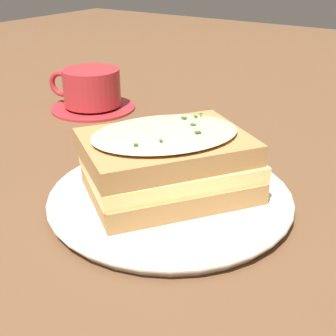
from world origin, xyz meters
TOP-DOWN VIEW (x-y plane):
  - ground_plane at (0.00, 0.00)m, footprint 2.40×2.40m
  - dinner_plate at (-0.02, -0.00)m, footprint 0.24×0.24m
  - sandwich at (-0.03, -0.00)m, footprint 0.19×0.19m
  - teacup_with_saucer at (-0.30, 0.19)m, footprint 0.14×0.13m

SIDE VIEW (x-z plane):
  - ground_plane at x=0.00m, z-range 0.00..0.00m
  - dinner_plate at x=-0.02m, z-range 0.00..0.02m
  - teacup_with_saucer at x=-0.30m, z-range 0.00..0.06m
  - sandwich at x=-0.03m, z-range 0.01..0.08m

